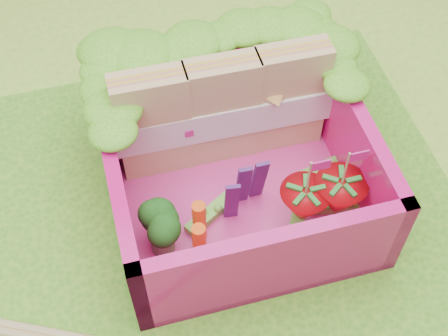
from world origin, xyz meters
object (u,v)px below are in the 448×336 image
Objects in this scene: sandwich_stack at (223,111)px; strawberry_left at (303,206)px; chopsticks at (48,336)px; bento_box at (236,162)px; broccoli at (161,229)px; strawberry_right at (338,198)px.

sandwich_stack is 0.65m from strawberry_left.
bento_box is at bearing 27.94° from chopsticks.
broccoli is (-0.45, -0.26, -0.04)m from bento_box.
strawberry_left is at bearing 179.48° from strawberry_right.
broccoli is 0.62× the size of strawberry_left.
strawberry_right reaches higher than broccoli.
strawberry_left is 0.19m from strawberry_right.
strawberry_left is 1.38m from chopsticks.
strawberry_right is 1.57m from chopsticks.
strawberry_left is 0.98× the size of strawberry_right.
sandwich_stack reaches higher than broccoli.
sandwich_stack is at bearing 89.02° from bento_box.
chopsticks is (-0.62, -0.31, -0.21)m from broccoli.
chopsticks is (-1.53, -0.28, -0.17)m from strawberry_right.
chopsticks is at bearing -152.06° from bento_box.
strawberry_right reaches higher than chopsticks.
broccoli is 0.61× the size of strawberry_right.
bento_box is 2.56× the size of strawberry_right.
sandwich_stack is at bearing 49.33° from broccoli.
bento_box is 0.53m from broccoli.
sandwich_stack is at bearing 129.03° from strawberry_right.
strawberry_right is at bearing 10.28° from chopsticks.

